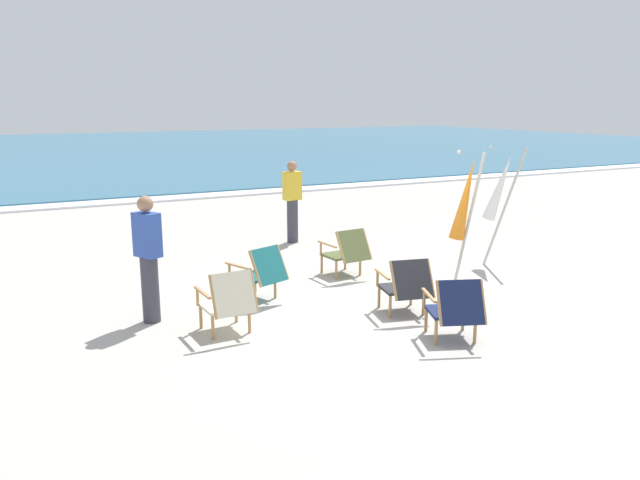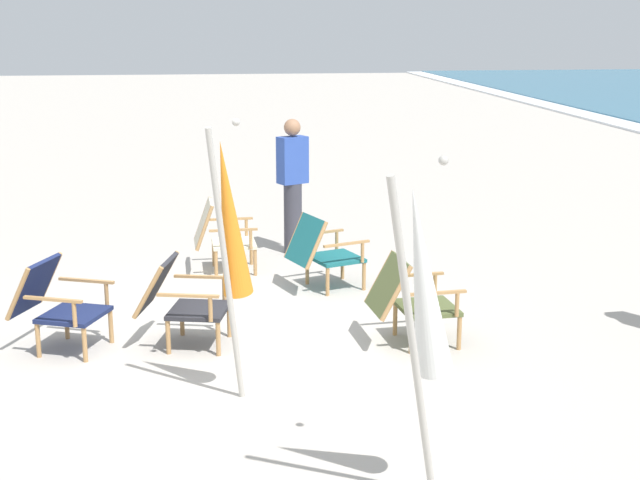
{
  "view_description": "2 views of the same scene",
  "coord_description": "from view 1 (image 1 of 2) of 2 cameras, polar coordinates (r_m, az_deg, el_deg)",
  "views": [
    {
      "loc": [
        -4.77,
        -6.81,
        2.76
      ],
      "look_at": [
        -0.83,
        0.83,
        0.85
      ],
      "focal_mm": 35.0,
      "sensor_mm": 36.0,
      "label": 1
    },
    {
      "loc": [
        7.28,
        -0.09,
        2.77
      ],
      "look_at": [
        -1.44,
        1.03,
        0.59
      ],
      "focal_mm": 50.0,
      "sensor_mm": 36.0,
      "label": 2
    }
  ],
  "objects": [
    {
      "name": "beach_chair_back_right",
      "position": [
        8.26,
        7.88,
        -4.04
      ],
      "size": [
        0.73,
        0.87,
        0.78
      ],
      "color": "#28282D",
      "rests_on": "ground"
    },
    {
      "name": "person_near_chairs",
      "position": [
        8.12,
        -15.41,
        -1.62
      ],
      "size": [
        0.33,
        0.39,
        1.63
      ],
      "color": "#383842",
      "rests_on": "ground"
    },
    {
      "name": "person_by_waterline",
      "position": [
        12.39,
        -2.55,
        3.59
      ],
      "size": [
        0.36,
        0.23,
        1.63
      ],
      "color": "#383842",
      "rests_on": "ground"
    },
    {
      "name": "beach_chair_back_left",
      "position": [
        7.44,
        12.27,
        -6.06
      ],
      "size": [
        0.8,
        0.9,
        0.79
      ],
      "color": "#19234C",
      "rests_on": "ground"
    },
    {
      "name": "beach_chair_front_left",
      "position": [
        9.99,
        2.46,
        -1.01
      ],
      "size": [
        0.64,
        0.79,
        0.79
      ],
      "color": "#515B33",
      "rests_on": "ground"
    },
    {
      "name": "beach_chair_front_right",
      "position": [
        7.58,
        -8.35,
        -5.49
      ],
      "size": [
        0.62,
        0.71,
        0.81
      ],
      "color": "beige",
      "rests_on": "ground"
    },
    {
      "name": "surf_band",
      "position": [
        18.81,
        -12.32,
        3.89
      ],
      "size": [
        80.0,
        1.1,
        0.06
      ],
      "primitive_type": "cube",
      "color": "white",
      "rests_on": "ground"
    },
    {
      "name": "ground_plane",
      "position": [
        8.76,
        7.4,
        -5.95
      ],
      "size": [
        80.0,
        80.0,
        0.0
      ],
      "primitive_type": "plane",
      "color": "#B2AAA0"
    },
    {
      "name": "sea",
      "position": [
        38.68,
        -20.32,
        7.74
      ],
      "size": [
        80.0,
        40.0,
        0.1
      ],
      "primitive_type": "cube",
      "color": "#2D6684",
      "rests_on": "ground"
    },
    {
      "name": "umbrella_furled_orange",
      "position": [
        9.14,
        13.13,
        3.48
      ],
      "size": [
        0.46,
        0.41,
        2.1
      ],
      "color": "#B7B2A8",
      "rests_on": "ground"
    },
    {
      "name": "beach_chair_mid_center",
      "position": [
        8.8,
        -5.51,
        -2.92
      ],
      "size": [
        0.79,
        0.88,
        0.8
      ],
      "color": "#196066",
      "rests_on": "ground"
    },
    {
      "name": "umbrella_furled_white",
      "position": [
        10.96,
        16.14,
        4.59
      ],
      "size": [
        0.59,
        0.55,
        2.05
      ],
      "color": "#B7B2A8",
      "rests_on": "ground"
    }
  ]
}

